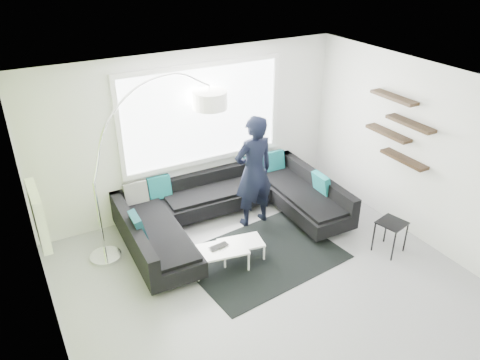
{
  "coord_description": "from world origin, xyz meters",
  "views": [
    {
      "loc": [
        -2.85,
        -4.4,
        4.41
      ],
      "look_at": [
        0.07,
        0.9,
        1.21
      ],
      "focal_mm": 35.0,
      "sensor_mm": 36.0,
      "label": 1
    }
  ],
  "objects_px": {
    "sectional_sofa": "(233,212)",
    "laptop": "(220,248)",
    "coffee_table": "(231,253)",
    "arc_lamp": "(94,183)",
    "person": "(254,172)",
    "side_table": "(390,237)"
  },
  "relations": [
    {
      "from": "sectional_sofa",
      "to": "laptop",
      "type": "xyz_separation_m",
      "value": [
        -0.64,
        -0.82,
        0.01
      ]
    },
    {
      "from": "coffee_table",
      "to": "laptop",
      "type": "xyz_separation_m",
      "value": [
        -0.18,
        -0.03,
        0.18
      ]
    },
    {
      "from": "coffee_table",
      "to": "laptop",
      "type": "bearing_deg",
      "value": -161.61
    },
    {
      "from": "arc_lamp",
      "to": "laptop",
      "type": "bearing_deg",
      "value": -46.01
    },
    {
      "from": "person",
      "to": "sectional_sofa",
      "type": "bearing_deg",
      "value": 1.6
    },
    {
      "from": "coffee_table",
      "to": "side_table",
      "type": "height_order",
      "value": "side_table"
    },
    {
      "from": "arc_lamp",
      "to": "sectional_sofa",
      "type": "bearing_deg",
      "value": -16.34
    },
    {
      "from": "coffee_table",
      "to": "person",
      "type": "bearing_deg",
      "value": 53.64
    },
    {
      "from": "arc_lamp",
      "to": "person",
      "type": "xyz_separation_m",
      "value": [
        2.49,
        -0.21,
        -0.34
      ]
    },
    {
      "from": "sectional_sofa",
      "to": "coffee_table",
      "type": "bearing_deg",
      "value": -118.56
    },
    {
      "from": "arc_lamp",
      "to": "side_table",
      "type": "relative_size",
      "value": 4.93
    },
    {
      "from": "sectional_sofa",
      "to": "side_table",
      "type": "bearing_deg",
      "value": -41.67
    },
    {
      "from": "coffee_table",
      "to": "arc_lamp",
      "type": "relative_size",
      "value": 0.4
    },
    {
      "from": "person",
      "to": "laptop",
      "type": "xyz_separation_m",
      "value": [
        -1.05,
        -0.84,
        -0.62
      ]
    },
    {
      "from": "laptop",
      "to": "person",
      "type": "bearing_deg",
      "value": 32.42
    },
    {
      "from": "sectional_sofa",
      "to": "coffee_table",
      "type": "height_order",
      "value": "sectional_sofa"
    },
    {
      "from": "laptop",
      "to": "arc_lamp",
      "type": "bearing_deg",
      "value": 137.54
    },
    {
      "from": "sectional_sofa",
      "to": "person",
      "type": "distance_m",
      "value": 0.75
    },
    {
      "from": "sectional_sofa",
      "to": "laptop",
      "type": "relative_size",
      "value": 11.52
    },
    {
      "from": "arc_lamp",
      "to": "laptop",
      "type": "height_order",
      "value": "arc_lamp"
    },
    {
      "from": "arc_lamp",
      "to": "side_table",
      "type": "distance_m",
      "value": 4.5
    },
    {
      "from": "sectional_sofa",
      "to": "arc_lamp",
      "type": "bearing_deg",
      "value": 175.05
    }
  ]
}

